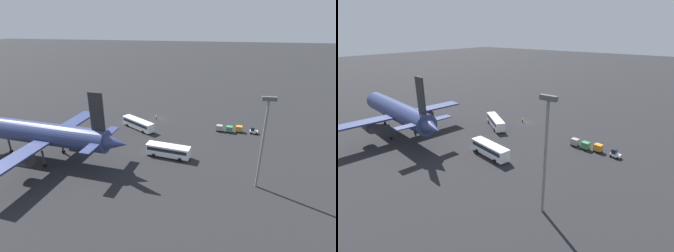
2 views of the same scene
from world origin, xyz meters
The scene contains 10 objects.
ground_plane centered at (0.00, 0.00, 0.00)m, with size 600.00×600.00×0.00m, color #232326.
airplane centered at (22.52, 32.77, 7.22)m, with size 44.83×37.79×19.16m.
shuttle_bus_near centered at (5.07, 9.93, 1.93)m, with size 12.05×9.50×3.21m.
shuttle_bus_far centered at (-7.58, 26.61, 1.98)m, with size 12.00×4.83×3.31m.
baggage_tug centered at (-31.95, 7.90, 0.94)m, with size 2.52×1.84×2.10m.
worker_person centered at (0.81, 0.94, 0.87)m, with size 0.38×0.38×1.74m.
cargo_cart_orange centered at (-27.56, 7.45, 1.19)m, with size 2.19×1.91×2.06m.
cargo_cart_green centered at (-24.46, 8.13, 1.19)m, with size 2.19×1.91×2.06m.
cargo_cart_grey centered at (-21.36, 7.73, 1.19)m, with size 2.19×1.91×2.06m.
light_pole centered at (-28.68, 36.56, 12.33)m, with size 2.80×0.70×20.50m.
Camera 1 is at (-17.11, 86.74, 34.86)m, focal length 28.00 mm.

